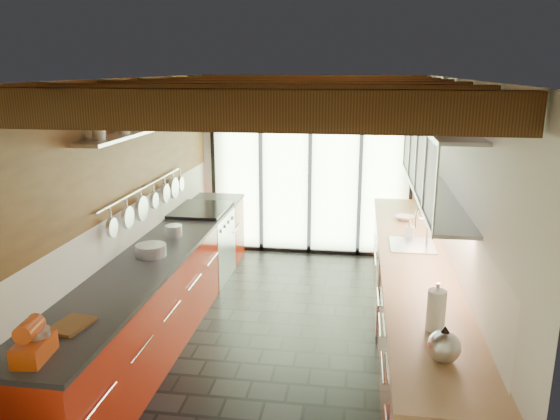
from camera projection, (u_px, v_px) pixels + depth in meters
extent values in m
plane|color=black|center=(284.00, 337.00, 5.64)|extent=(5.50, 5.50, 0.00)
plane|color=silver|center=(310.00, 167.00, 7.95)|extent=(3.20, 0.00, 3.20)
plane|color=silver|center=(207.00, 361.00, 2.68)|extent=(3.20, 0.00, 3.20)
plane|color=silver|center=(128.00, 210.00, 5.54)|extent=(0.00, 5.50, 5.50)
plane|color=silver|center=(454.00, 222.00, 5.09)|extent=(0.00, 5.50, 5.50)
plane|color=#472814|center=(285.00, 79.00, 4.99)|extent=(5.50, 5.50, 0.00)
cube|color=#593316|center=(225.00, 110.00, 2.86)|extent=(3.14, 0.14, 0.22)
cube|color=#593316|center=(257.00, 100.00, 3.72)|extent=(3.14, 0.14, 0.22)
cube|color=#593316|center=(277.00, 94.00, 4.58)|extent=(3.14, 0.14, 0.22)
cube|color=#593316|center=(291.00, 90.00, 5.45)|extent=(3.14, 0.14, 0.22)
cube|color=#593316|center=(301.00, 87.00, 6.31)|extent=(3.14, 0.14, 0.22)
cube|color=#593316|center=(308.00, 85.00, 7.17)|extent=(3.14, 0.14, 0.22)
cube|color=brown|center=(311.00, 93.00, 7.64)|extent=(3.14, 0.06, 0.50)
plane|color=brown|center=(135.00, 141.00, 5.56)|extent=(0.00, 4.90, 4.90)
plane|color=#C6EAAD|center=(310.00, 182.00, 7.99)|extent=(2.90, 0.00, 2.90)
cube|color=black|center=(214.00, 179.00, 8.18)|extent=(0.05, 0.04, 2.15)
cube|color=black|center=(411.00, 185.00, 7.77)|extent=(0.05, 0.04, 2.15)
cube|color=black|center=(310.00, 183.00, 7.95)|extent=(0.06, 0.05, 2.15)
cube|color=black|center=(311.00, 108.00, 7.67)|extent=(2.90, 0.05, 0.06)
cylinder|color=red|center=(311.00, 93.00, 7.60)|extent=(0.34, 0.04, 0.34)
cylinder|color=beige|center=(311.00, 94.00, 7.58)|extent=(0.28, 0.02, 0.28)
cube|color=#9F200C|center=(164.00, 290.00, 5.71)|extent=(0.65, 5.00, 0.88)
cube|color=black|center=(161.00, 248.00, 5.59)|extent=(0.68, 5.00, 0.04)
cube|color=silver|center=(203.00, 247.00, 7.10)|extent=(0.66, 0.90, 0.90)
cube|color=black|center=(201.00, 210.00, 6.97)|extent=(0.65, 0.90, 0.06)
cube|color=#9F200C|center=(413.00, 305.00, 5.35)|extent=(0.65, 5.00, 0.88)
cube|color=#9E744C|center=(415.00, 261.00, 5.23)|extent=(0.68, 5.00, 0.04)
cube|color=white|center=(377.00, 287.00, 5.78)|extent=(0.02, 0.60, 0.84)
cube|color=silver|center=(412.00, 245.00, 5.61)|extent=(0.45, 0.52, 0.02)
cylinder|color=silver|center=(428.00, 230.00, 5.55)|extent=(0.02, 0.02, 0.34)
torus|color=silver|center=(423.00, 213.00, 5.51)|extent=(0.14, 0.02, 0.14)
plane|color=silver|center=(417.00, 158.00, 5.28)|extent=(0.00, 3.00, 3.00)
cube|color=#9EA0A5|center=(433.00, 192.00, 5.34)|extent=(0.34, 3.00, 0.03)
cube|color=#9EA0A5|center=(438.00, 123.00, 5.17)|extent=(0.34, 3.00, 0.03)
cylinder|color=silver|center=(144.00, 187.00, 5.78)|extent=(0.02, 2.20, 0.02)
cube|color=silver|center=(145.00, 129.00, 5.51)|extent=(0.28, 2.60, 0.03)
cylinder|color=silver|center=(112.00, 228.00, 4.95)|extent=(0.04, 0.18, 0.18)
cylinder|color=silver|center=(128.00, 217.00, 5.29)|extent=(0.04, 0.22, 0.22)
cylinder|color=silver|center=(142.00, 209.00, 5.62)|extent=(0.04, 0.26, 0.26)
cylinder|color=silver|center=(154.00, 201.00, 5.96)|extent=(0.04, 0.18, 0.18)
cylinder|color=silver|center=(165.00, 194.00, 6.29)|extent=(0.04, 0.22, 0.22)
cylinder|color=silver|center=(174.00, 188.00, 6.58)|extent=(0.04, 0.26, 0.26)
cylinder|color=silver|center=(181.00, 184.00, 6.82)|extent=(0.04, 0.18, 0.18)
cube|color=#B73C0E|center=(34.00, 349.00, 3.42)|extent=(0.21, 0.32, 0.13)
cylinder|color=#B73C0E|center=(29.00, 329.00, 3.36)|extent=(0.14, 0.21, 0.12)
cylinder|color=silver|center=(38.00, 339.00, 3.46)|extent=(0.17, 0.17, 0.13)
cylinder|color=silver|center=(174.00, 231.00, 5.93)|extent=(0.23, 0.23, 0.12)
cylinder|color=silver|center=(151.00, 250.00, 5.30)|extent=(0.38, 0.38, 0.11)
cube|color=brown|center=(71.00, 325.00, 3.85)|extent=(0.27, 0.34, 0.03)
sphere|color=silver|center=(444.00, 345.00, 3.39)|extent=(0.25, 0.25, 0.21)
cone|color=black|center=(445.00, 329.00, 3.36)|extent=(0.09, 0.09, 0.06)
cylinder|color=silver|center=(442.00, 335.00, 3.49)|extent=(0.04, 0.08, 0.05)
cylinder|color=white|center=(436.00, 311.00, 3.77)|extent=(0.17, 0.17, 0.29)
cylinder|color=silver|center=(438.00, 287.00, 3.72)|extent=(0.03, 0.03, 0.05)
imported|color=silver|center=(410.00, 229.00, 5.85)|extent=(0.10, 0.10, 0.19)
imported|color=silver|center=(405.00, 218.00, 6.55)|extent=(0.28, 0.28, 0.06)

